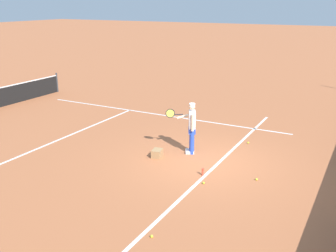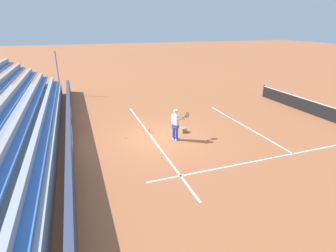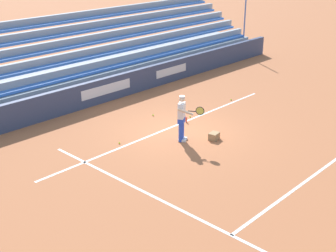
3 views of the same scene
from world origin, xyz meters
The scene contains 14 objects.
ground_plane centered at (0.00, 0.00, 0.00)m, with size 160.00×160.00×0.00m, color #B7663D.
court_baseline_white centered at (0.00, -0.50, 0.00)m, with size 12.00×0.10×0.01m, color white.
court_sideline_white centered at (4.11, 4.00, 0.00)m, with size 0.10×12.00×0.01m, color white.
court_service_line_white centered at (0.00, 5.50, 0.00)m, with size 8.22×0.10×0.01m, color white.
back_wall_sponsor_board centered at (-0.01, -4.81, 0.55)m, with size 26.48×0.25×1.10m.
bleacher_stand centered at (0.00, -7.44, 0.79)m, with size 25.15×4.00×3.85m.
tennis_player centered at (0.54, 0.66, 0.89)m, with size 0.56×1.07×1.71m.
ball_box_cardboard centered at (-0.34, 1.46, 0.13)m, with size 0.40×0.30×0.26m, color #A87F51.
tennis_ball_midcourt centered at (2.33, -0.79, 0.03)m, with size 0.07×0.07×0.07m, color #CCE533.
tennis_ball_by_box centered at (-4.41, -0.73, 0.03)m, with size 0.07×0.07×0.07m, color #CCE533.
tennis_ball_far_left centered at (-0.53, -1.92, 0.03)m, with size 0.07×0.07×0.07m, color #CCE533.
tennis_ball_near_player centered at (-1.47, -0.68, 0.03)m, with size 0.07×0.07×0.07m, color #CCE533.
water_bottle centered at (-0.94, -0.43, 0.11)m, with size 0.07×0.07×0.22m, color #EA4C33.
tennis_net centered at (0.00, 11.30, 0.49)m, with size 11.09×0.09×1.07m.
Camera 2 is at (12.88, -4.20, 5.94)m, focal length 28.00 mm.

